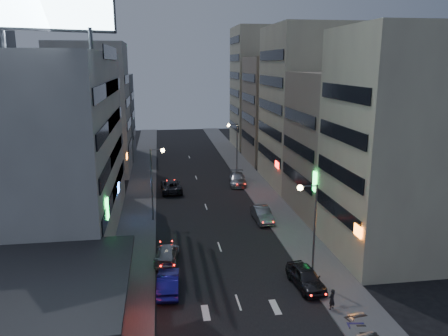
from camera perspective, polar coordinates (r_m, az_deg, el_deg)
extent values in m
plane|color=black|center=(30.00, 3.34, -20.99)|extent=(180.00, 180.00, 0.00)
cube|color=#4C4C4F|center=(56.81, -10.87, -4.04)|extent=(4.00, 120.00, 0.12)
cube|color=#4C4C4F|center=(58.27, 5.06, -3.39)|extent=(4.00, 120.00, 0.12)
cube|color=beige|center=(31.50, -24.49, -16.63)|extent=(8.00, 12.00, 3.60)
cube|color=black|center=(30.33, -23.00, -13.50)|extent=(11.00, 13.00, 0.25)
cube|color=black|center=(29.85, -14.99, -14.70)|extent=(0.12, 4.00, 0.90)
cube|color=#FF1E14|center=(29.84, -14.83, -14.70)|extent=(0.04, 3.70, 0.70)
cube|color=#B4B5B0|center=(46.39, -23.02, 2.54)|extent=(14.00, 24.00, 18.00)
cube|color=beige|center=(40.74, 21.52, 2.72)|extent=(10.00, 11.00, 20.00)
cube|color=gray|center=(51.39, 15.52, 2.98)|extent=(11.00, 12.00, 16.00)
cube|color=beige|center=(62.81, 10.49, 7.86)|extent=(10.00, 14.00, 22.00)
cube|color=#B4B5B0|center=(70.26, -16.95, 7.26)|extent=(11.00, 10.00, 20.00)
cube|color=gray|center=(83.40, -15.91, 6.51)|extent=(12.00, 10.00, 15.00)
cube|color=gray|center=(77.41, 7.20, 7.53)|extent=(11.00, 12.00, 18.00)
cube|color=beige|center=(90.82, 5.17, 10.35)|extent=(12.00, 12.00, 24.00)
cylinder|color=#595B60|center=(35.85, -26.89, 14.95)|extent=(0.30, 0.30, 1.50)
cylinder|color=#595B60|center=(34.53, -17.04, 15.90)|extent=(0.30, 0.30, 1.50)
cylinder|color=#595B60|center=(34.76, 11.71, -8.49)|extent=(0.16, 0.16, 8.00)
cylinder|color=#595B60|center=(33.28, 10.90, -2.35)|extent=(1.40, 0.10, 0.10)
sphere|color=#FFD88C|center=(33.12, 9.91, -2.56)|extent=(0.44, 0.44, 0.44)
cylinder|color=#595B60|center=(47.93, -9.41, -2.21)|extent=(0.16, 0.16, 8.00)
cylinder|color=#595B60|center=(47.02, -8.74, 2.39)|extent=(1.40, 0.10, 0.10)
sphere|color=#FFD88C|center=(47.04, -8.01, 2.30)|extent=(0.44, 0.44, 0.44)
cylinder|color=#595B60|center=(66.45, 1.71, 2.38)|extent=(0.16, 0.16, 8.00)
cylinder|color=#595B60|center=(65.68, 1.13, 5.70)|extent=(1.40, 0.10, 0.10)
sphere|color=#FFD88C|center=(65.60, 0.61, 5.61)|extent=(0.44, 0.44, 0.44)
imported|color=#27272C|center=(35.51, 10.63, -13.84)|extent=(2.33, 4.84, 1.59)
imported|color=gray|center=(48.54, 4.98, -6.01)|extent=(1.81, 4.82, 1.57)
imported|color=#222227|center=(59.42, -6.90, -2.36)|extent=(2.90, 5.87, 1.60)
imported|color=#95989D|center=(62.49, 1.77, -1.46)|extent=(2.96, 5.82, 1.62)
imported|color=navy|center=(34.56, -7.30, -14.59)|extent=(1.86, 4.70, 1.52)
imported|color=#9B9FA3|center=(39.34, -7.48, -11.06)|extent=(2.50, 4.97, 1.38)
imported|color=black|center=(32.81, 13.91, -16.30)|extent=(0.66, 0.60, 1.52)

